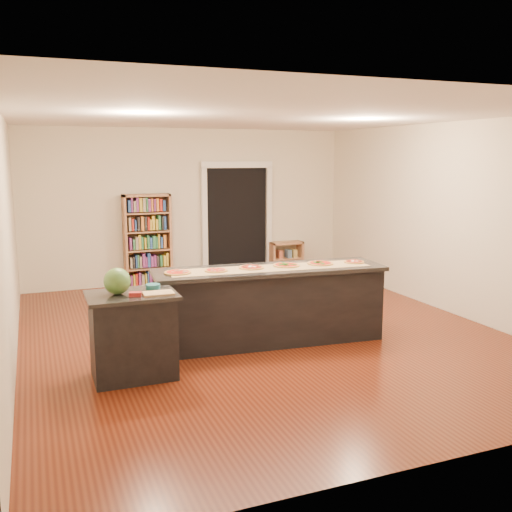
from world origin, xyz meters
name	(u,v)px	position (x,y,z in m)	size (l,w,h in m)	color
room	(262,228)	(0.00, 0.00, 1.40)	(6.00, 7.00, 2.80)	beige
doorway	(237,215)	(0.90, 3.46, 1.20)	(1.40, 0.09, 2.21)	black
kitchen_island	(270,305)	(-0.04, -0.36, 0.48)	(2.87, 0.78, 0.95)	black
side_counter	(133,335)	(-1.83, -0.91, 0.46)	(0.91, 0.67, 0.91)	black
bookshelf	(148,241)	(-0.85, 3.30, 0.82)	(0.82, 0.29, 1.65)	tan
low_shelf	(286,258)	(1.86, 3.31, 0.33)	(0.65, 0.28, 0.65)	tan
waste_bin	(178,277)	(-0.33, 3.20, 0.15)	(0.21, 0.21, 0.31)	#4B5CA9
kraft_paper	(270,268)	(-0.04, -0.39, 0.95)	(2.49, 0.45, 0.00)	#997F4F
watermelon	(117,281)	(-1.96, -0.89, 1.04)	(0.28, 0.28, 0.28)	#144214
cutting_board	(158,293)	(-1.58, -1.05, 0.92)	(0.31, 0.21, 0.02)	tan
package_red	(135,294)	(-1.81, -1.05, 0.93)	(0.12, 0.09, 0.04)	maroon
package_teal	(153,287)	(-1.58, -0.82, 0.93)	(0.15, 0.15, 0.06)	#195966
pizza_a	(178,272)	(-1.18, -0.28, 0.96)	(0.33, 0.33, 0.02)	#B18F44
pizza_b	(216,270)	(-0.73, -0.33, 0.96)	(0.29, 0.29, 0.02)	#B18F44
pizza_c	(251,267)	(-0.26, -0.31, 0.96)	(0.33, 0.33, 0.02)	#B18F44
pizza_d	(286,265)	(0.19, -0.34, 0.96)	(0.33, 0.33, 0.02)	#B18F44
pizza_e	(320,263)	(0.65, -0.39, 0.96)	(0.33, 0.33, 0.02)	#B18F44
pizza_f	(354,262)	(1.10, -0.46, 0.96)	(0.27, 0.27, 0.02)	#B18F44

